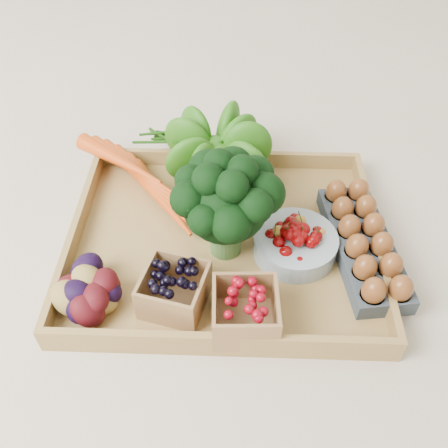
{
  "coord_description": "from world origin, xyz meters",
  "views": [
    {
      "loc": [
        0.02,
        -0.61,
        0.69
      ],
      "look_at": [
        0.0,
        0.0,
        0.06
      ],
      "focal_mm": 40.0,
      "sensor_mm": 36.0,
      "label": 1
    }
  ],
  "objects_px": {
    "cherry_bowl": "(295,244)",
    "egg_carton": "(362,246)",
    "tray": "(224,244)",
    "broccoli": "(225,221)"
  },
  "relations": [
    {
      "from": "broccoli",
      "to": "cherry_bowl",
      "type": "distance_m",
      "value": 0.13
    },
    {
      "from": "broccoli",
      "to": "egg_carton",
      "type": "height_order",
      "value": "broccoli"
    },
    {
      "from": "cherry_bowl",
      "to": "egg_carton",
      "type": "distance_m",
      "value": 0.12
    },
    {
      "from": "cherry_bowl",
      "to": "egg_carton",
      "type": "height_order",
      "value": "cherry_bowl"
    },
    {
      "from": "broccoli",
      "to": "tray",
      "type": "bearing_deg",
      "value": 99.09
    },
    {
      "from": "tray",
      "to": "cherry_bowl",
      "type": "relative_size",
      "value": 3.72
    },
    {
      "from": "cherry_bowl",
      "to": "egg_carton",
      "type": "xyz_separation_m",
      "value": [
        0.12,
        0.0,
        -0.0
      ]
    },
    {
      "from": "tray",
      "to": "broccoli",
      "type": "bearing_deg",
      "value": -80.91
    },
    {
      "from": "tray",
      "to": "egg_carton",
      "type": "xyz_separation_m",
      "value": [
        0.24,
        -0.02,
        0.02
      ]
    },
    {
      "from": "cherry_bowl",
      "to": "egg_carton",
      "type": "relative_size",
      "value": 0.53
    }
  ]
}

